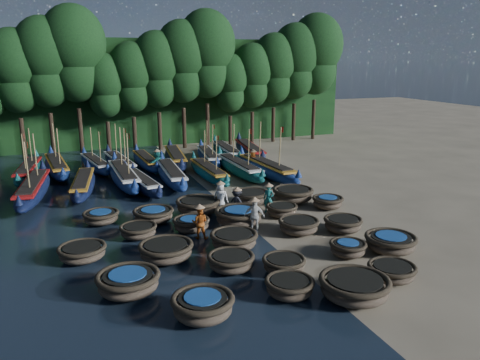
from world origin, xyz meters
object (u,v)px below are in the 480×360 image
object	(u,v)px
long_boat_5	(171,174)
long_boat_6	(209,172)
coracle_1	(203,306)
coracle_9	(391,242)
coracle_23	(251,197)
long_boat_7	(239,167)
long_boat_12	(120,163)
coracle_4	(392,271)
fisherman_5	(157,161)
long_boat_8	(267,168)
coracle_22	(198,205)
coracle_6	(231,261)
coracle_7	(284,264)
coracle_16	(191,224)
coracle_8	(348,248)
long_boat_2	(83,184)
long_boat_17	(250,150)
coracle_15	(138,230)
coracle_11	(166,251)
coracle_10	(82,252)
long_boat_10	(57,167)
fisherman_2	(200,221)
coracle_19	(328,202)
long_boat_16	(226,151)
coracle_21	(153,215)
coracle_18	(282,210)
long_boat_9	(29,171)
fisherman_1	(269,197)
coracle_14	(343,224)
coracle_5	(128,282)
long_boat_3	(124,176)
long_boat_13	(146,161)
fisherman_3	(237,202)
long_boat_15	(208,156)
long_boat_1	(33,189)
coracle_3	(354,287)
coracle_13	(299,225)
long_boat_11	(95,164)
coracle_24	(293,194)
long_boat_4	(141,182)
fisherman_0	(221,197)
long_boat_14	(175,158)
coracle_2	(289,287)
fisherman_6	(253,160)

from	to	relation	value
long_boat_5	long_boat_6	xyz separation A→B (m)	(2.65, -0.08, -0.04)
coracle_1	coracle_9	xyz separation A→B (m)	(9.26, 2.23, -0.03)
coracle_23	long_boat_7	xyz separation A→B (m)	(1.87, 6.78, 0.12)
long_boat_12	long_boat_5	bearing A→B (deg)	-67.25
coracle_4	fisherman_5	distance (m)	20.80
coracle_23	long_boat_8	distance (m)	6.70
coracle_22	coracle_6	bearing A→B (deg)	-96.03
coracle_7	coracle_16	bearing A→B (deg)	111.05
coracle_8	long_boat_2	world-z (taller)	long_boat_2
long_boat_2	long_boat_17	bearing A→B (deg)	31.92
coracle_15	coracle_11	bearing A→B (deg)	-77.58
coracle_9	coracle_10	distance (m)	13.26
long_boat_10	fisherman_2	xyz separation A→B (m)	(6.15, -15.85, 0.28)
coracle_19	long_boat_16	xyz separation A→B (m)	(-0.67, 15.19, 0.15)
coracle_21	long_boat_8	size ratio (longest dim) A/B	0.25
coracle_18	long_boat_9	world-z (taller)	long_boat_9
coracle_22	long_boat_12	bearing A→B (deg)	102.41
fisherman_1	coracle_14	bearing A→B (deg)	-15.97
coracle_5	long_boat_5	xyz separation A→B (m)	(5.04, 14.78, 0.10)
coracle_11	fisherman_1	xyz separation A→B (m)	(6.61, 4.11, 0.47)
coracle_15	long_boat_3	bearing A→B (deg)	86.01
long_boat_3	long_boat_13	world-z (taller)	long_boat_3
coracle_9	fisherman_3	distance (m)	8.29
long_boat_10	coracle_22	bearing A→B (deg)	-65.57
long_boat_9	long_boat_15	distance (m)	13.33
long_boat_1	long_boat_8	xyz separation A→B (m)	(15.37, -0.18, 0.00)
coracle_3	coracle_13	size ratio (longest dim) A/B	1.23
coracle_10	coracle_11	world-z (taller)	coracle_11
coracle_4	long_boat_11	size ratio (longest dim) A/B	0.28
long_boat_11	long_boat_7	bearing A→B (deg)	-38.88
long_boat_7	long_boat_8	size ratio (longest dim) A/B	0.95
coracle_15	coracle_24	distance (m)	9.72
coracle_15	long_boat_4	size ratio (longest dim) A/B	0.29
coracle_6	fisherman_0	size ratio (longest dim) A/B	1.15
long_boat_5	fisherman_2	bearing A→B (deg)	-92.96
coracle_4	long_boat_9	xyz separation A→B (m)	(-13.64, 22.08, 0.18)
long_boat_14	long_boat_4	bearing A→B (deg)	-113.94
long_boat_9	long_boat_16	world-z (taller)	long_boat_9
coracle_18	fisherman_2	xyz separation A→B (m)	(-4.99, -1.44, 0.48)
coracle_10	coracle_15	xyz separation A→B (m)	(2.63, 1.74, -0.02)
coracle_4	coracle_24	bearing A→B (deg)	83.81
coracle_5	fisherman_0	xyz separation A→B (m)	(6.10, 7.49, 0.44)
coracle_8	coracle_9	bearing A→B (deg)	-7.77
coracle_2	fisherman_6	bearing A→B (deg)	71.06
coracle_18	coracle_5	bearing A→B (deg)	-147.66
coracle_5	coracle_23	xyz separation A→B (m)	(8.19, 8.21, -0.01)
coracle_10	long_boat_13	distance (m)	17.29
long_boat_16	coracle_14	bearing A→B (deg)	-88.22
coracle_15	long_boat_11	xyz separation A→B (m)	(-0.74, 14.98, 0.14)
coracle_16	long_boat_11	bearing A→B (deg)	102.30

